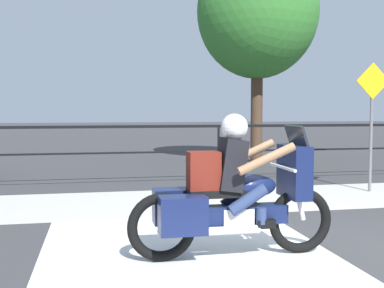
# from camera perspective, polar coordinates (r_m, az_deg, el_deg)

# --- Properties ---
(ground_plane) EXTENTS (120.00, 120.00, 0.00)m
(ground_plane) POSITION_cam_1_polar(r_m,az_deg,el_deg) (5.74, 16.98, -12.35)
(ground_plane) COLOR #38383A
(sidewalk_band) EXTENTS (44.00, 2.40, 0.01)m
(sidewalk_band) POSITION_cam_1_polar(r_m,az_deg,el_deg) (8.80, 6.34, -6.47)
(sidewalk_band) COLOR #B7B2A8
(sidewalk_band) RESTS_ON ground
(crosswalk_band) EXTENTS (3.22, 6.00, 0.01)m
(crosswalk_band) POSITION_cam_1_polar(r_m,az_deg,el_deg) (5.00, 0.55, -14.60)
(crosswalk_band) COLOR silver
(crosswalk_band) RESTS_ON ground
(fence_railing) EXTENTS (36.00, 0.05, 1.29)m
(fence_railing) POSITION_cam_1_polar(r_m,az_deg,el_deg) (10.53, 3.17, 0.79)
(fence_railing) COLOR black
(fence_railing) RESTS_ON ground
(motorcycle) EXTENTS (2.30, 0.76, 1.57)m
(motorcycle) POSITION_cam_1_polar(r_m,az_deg,el_deg) (5.25, 4.69, -5.97)
(motorcycle) COLOR black
(motorcycle) RESTS_ON ground
(street_sign) EXTENTS (0.70, 0.06, 2.52)m
(street_sign) POSITION_cam_1_polar(r_m,az_deg,el_deg) (10.01, 20.54, 3.61)
(street_sign) COLOR slate
(street_sign) RESTS_ON ground
(tree_behind_sign) EXTENTS (3.67, 3.67, 6.61)m
(tree_behind_sign) POSITION_cam_1_polar(r_m,az_deg,el_deg) (15.22, 7.77, 15.20)
(tree_behind_sign) COLOR #473323
(tree_behind_sign) RESTS_ON ground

